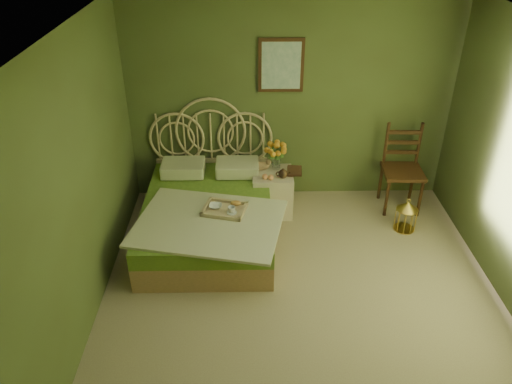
{
  "coord_description": "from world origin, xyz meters",
  "views": [
    {
      "loc": [
        -0.52,
        -3.56,
        3.5
      ],
      "look_at": [
        -0.44,
        1.0,
        0.75
      ],
      "focal_mm": 35.0,
      "sensor_mm": 36.0,
      "label": 1
    }
  ],
  "objects_px": {
    "bed": "(208,213)",
    "chair": "(402,162)",
    "birdcage": "(406,216)",
    "nightstand": "(273,186)"
  },
  "relations": [
    {
      "from": "nightstand",
      "to": "chair",
      "type": "bearing_deg",
      "value": 4.74
    },
    {
      "from": "birdcage",
      "to": "chair",
      "type": "bearing_deg",
      "value": 85.23
    },
    {
      "from": "nightstand",
      "to": "chair",
      "type": "distance_m",
      "value": 1.65
    },
    {
      "from": "birdcage",
      "to": "bed",
      "type": "bearing_deg",
      "value": -178.56
    },
    {
      "from": "nightstand",
      "to": "birdcage",
      "type": "xyz_separation_m",
      "value": [
        1.57,
        -0.45,
        -0.16
      ]
    },
    {
      "from": "bed",
      "to": "nightstand",
      "type": "distance_m",
      "value": 0.93
    },
    {
      "from": "bed",
      "to": "chair",
      "type": "height_order",
      "value": "bed"
    },
    {
      "from": "chair",
      "to": "birdcage",
      "type": "height_order",
      "value": "chair"
    },
    {
      "from": "nightstand",
      "to": "chair",
      "type": "relative_size",
      "value": 0.9
    },
    {
      "from": "nightstand",
      "to": "chair",
      "type": "height_order",
      "value": "chair"
    }
  ]
}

